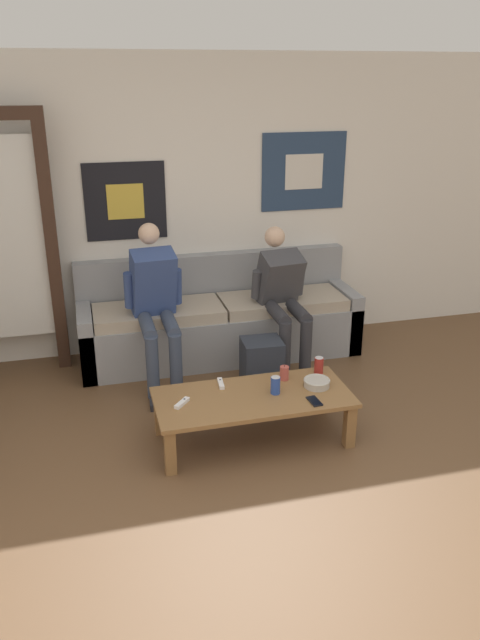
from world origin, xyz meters
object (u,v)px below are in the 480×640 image
at_px(backpack, 262,367).
at_px(game_controller_near_left, 182,403).
at_px(ceramic_bowl, 317,382).
at_px(cell_phone, 314,401).
at_px(coffee_table, 253,402).
at_px(drink_can_blue, 275,385).
at_px(couch, 220,322).
at_px(person_seated_adult, 155,300).
at_px(pillar_candle, 284,373).
at_px(game_controller_near_right, 221,383).
at_px(drink_can_red, 319,365).
at_px(person_seated_teen, 283,294).

distance_m(backpack, game_controller_near_left, 1.03).
xyz_separation_m(ceramic_bowl, cell_phone, (-0.09, -0.20, -0.03)).
bearing_deg(backpack, coffee_table, -111.52).
height_order(backpack, drink_can_blue, drink_can_blue).
relative_size(couch, person_seated_adult, 1.93).
relative_size(person_seated_adult, pillar_candle, 11.19).
bearing_deg(backpack, drink_can_blue, -99.27).
bearing_deg(person_seated_adult, game_controller_near_right, -70.11).
bearing_deg(ceramic_bowl, couch, 104.34).
distance_m(ceramic_bowl, game_controller_near_left, 0.95).
height_order(ceramic_bowl, pillar_candle, pillar_candle).
bearing_deg(drink_can_blue, pillar_candle, 55.49).
xyz_separation_m(person_seated_adult, ceramic_bowl, (0.97, -1.08, -0.31)).
relative_size(coffee_table, person_seated_adult, 1.05).
distance_m(coffee_table, drink_can_blue, 0.19).
height_order(person_seated_adult, drink_can_blue, person_seated_adult).
height_order(couch, pillar_candle, couch).
xyz_separation_m(coffee_table, drink_can_red, (0.55, 0.21, 0.11)).
height_order(pillar_candle, game_controller_near_left, pillar_candle).
xyz_separation_m(coffee_table, pillar_candle, (0.28, 0.17, 0.10)).
xyz_separation_m(ceramic_bowl, game_controller_near_left, (-0.95, -0.02, -0.02)).
distance_m(ceramic_bowl, cell_phone, 0.23).
distance_m(couch, drink_can_blue, 1.46).
bearing_deg(ceramic_bowl, coffee_table, -178.14).
relative_size(game_controller_near_left, game_controller_near_right, 0.89).
bearing_deg(ceramic_bowl, game_controller_near_right, 163.65).
bearing_deg(person_seated_adult, cell_phone, -55.88).
height_order(person_seated_teen, cell_phone, person_seated_teen).
distance_m(pillar_candle, cell_phone, 0.37).
distance_m(drink_can_red, cell_phone, 0.44).
height_order(drink_can_red, game_controller_near_left, drink_can_red).
relative_size(couch, drink_can_blue, 19.76).
height_order(person_seated_teen, backpack, person_seated_teen).
relative_size(coffee_table, backpack, 3.10).
distance_m(coffee_table, pillar_candle, 0.34).
height_order(couch, cell_phone, couch).
xyz_separation_m(coffee_table, game_controller_near_left, (-0.49, -0.00, 0.06)).
distance_m(couch, pillar_candle, 1.29).
relative_size(ceramic_bowl, drink_can_blue, 1.50).
relative_size(backpack, game_controller_near_left, 3.28).
xyz_separation_m(coffee_table, person_seated_adult, (-0.50, 1.10, 0.40)).
distance_m(coffee_table, person_seated_teen, 1.30).
distance_m(person_seated_teen, drink_can_red, 0.93).
relative_size(drink_can_red, game_controller_near_left, 0.95).
relative_size(couch, ceramic_bowl, 13.18).
relative_size(coffee_table, drink_can_red, 10.75).
height_order(pillar_candle, drink_can_red, drink_can_red).
bearing_deg(backpack, drink_can_red, -58.74).
bearing_deg(pillar_candle, ceramic_bowl, -40.24).
bearing_deg(game_controller_near_right, drink_can_red, 0.15).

